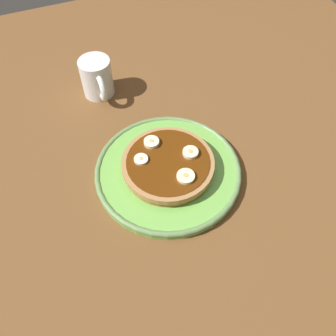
# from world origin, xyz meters

# --- Properties ---
(ground_plane) EXTENTS (1.40, 1.40, 0.03)m
(ground_plane) POSITION_xyz_m (0.00, 0.00, -0.01)
(ground_plane) COLOR brown
(plate) EXTENTS (0.28, 0.28, 0.02)m
(plate) POSITION_xyz_m (0.00, 0.00, 0.01)
(plate) COLOR #72B74C
(plate) RESTS_ON ground_plane
(pancake_stack) EXTENTS (0.17, 0.17, 0.03)m
(pancake_stack) POSITION_xyz_m (0.00, 0.00, 0.03)
(pancake_stack) COLOR olive
(pancake_stack) RESTS_ON plate
(banana_slice_0) EXTENTS (0.03, 0.03, 0.01)m
(banana_slice_0) POSITION_xyz_m (0.00, 0.05, 0.05)
(banana_slice_0) COLOR beige
(banana_slice_0) RESTS_ON pancake_stack
(banana_slice_1) EXTENTS (0.03, 0.03, 0.01)m
(banana_slice_1) POSITION_xyz_m (-0.05, -0.01, 0.05)
(banana_slice_1) COLOR #EAE9C1
(banana_slice_1) RESTS_ON pancake_stack
(banana_slice_2) EXTENTS (0.03, 0.03, 0.01)m
(banana_slice_2) POSITION_xyz_m (-0.02, -0.05, 0.04)
(banana_slice_2) COLOR #F2E7C6
(banana_slice_2) RESTS_ON pancake_stack
(banana_slice_3) EXTENTS (0.03, 0.03, 0.01)m
(banana_slice_3) POSITION_xyz_m (0.05, 0.02, 0.04)
(banana_slice_3) COLOR #EEEEBB
(banana_slice_3) RESTS_ON pancake_stack
(coffee_mug) EXTENTS (0.10, 0.07, 0.09)m
(coffee_mug) POSITION_xyz_m (-0.27, -0.06, 0.05)
(coffee_mug) COLOR white
(coffee_mug) RESTS_ON ground_plane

